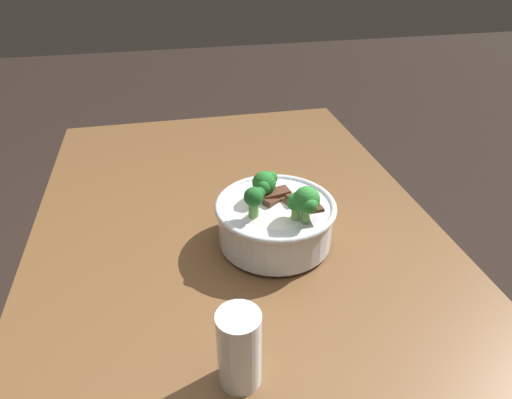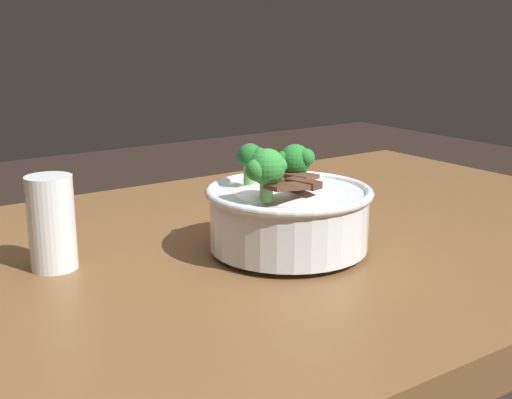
% 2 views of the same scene
% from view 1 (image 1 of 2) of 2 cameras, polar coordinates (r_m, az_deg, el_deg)
% --- Properties ---
extents(dining_table, '(1.42, 0.83, 0.82)m').
position_cam_1_polar(dining_table, '(0.92, -1.30, -11.46)').
color(dining_table, brown).
rests_on(dining_table, ground).
extents(rice_bowl, '(0.23, 0.23, 0.16)m').
position_cam_1_polar(rice_bowl, '(0.86, 2.53, -2.23)').
color(rice_bowl, silver).
rests_on(rice_bowl, dining_table).
extents(drinking_glass, '(0.06, 0.06, 0.12)m').
position_cam_1_polar(drinking_glass, '(0.64, -2.12, -18.92)').
color(drinking_glass, white).
rests_on(drinking_glass, dining_table).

